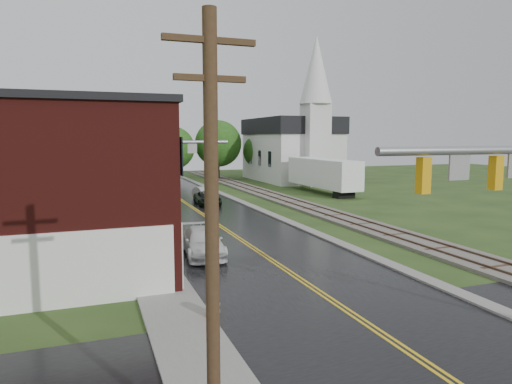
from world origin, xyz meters
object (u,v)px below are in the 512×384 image
utility_pole_c (109,154)px  construction_barrel (213,308)px  sedan_silver (205,194)px  brick_building (10,190)px  pickup_white (203,242)px  utility_pole_b (125,166)px  suv_dark (207,198)px  traffic_signal_far (165,158)px  utility_pole_a (212,233)px  semi_trailer (323,173)px  tree_left_c (35,159)px  church (294,142)px  tree_left_e (90,153)px

utility_pole_c → construction_barrel: 37.38m
utility_pole_c → sedan_silver: bearing=-35.0°
brick_building → pickup_white: brick_building is taller
utility_pole_b → suv_dark: (8.53, 12.34, -4.07)m
construction_barrel → brick_building: bearing=132.8°
traffic_signal_far → utility_pole_a: 27.20m
suv_dark → semi_trailer: (15.20, 4.65, 1.73)m
construction_barrel → sedan_silver: bearing=76.7°
tree_left_c → suv_dark: 16.98m
traffic_signal_far → utility_pole_a: utility_pole_a is taller
church → traffic_signal_far: 35.59m
utility_pole_b → tree_left_e: bearing=94.9°
pickup_white → utility_pole_c: bearing=102.5°
brick_building → utility_pole_c: (5.68, 29.00, 0.57)m
sedan_silver → pickup_white: bearing=-110.9°
traffic_signal_far → tree_left_e: size_ratio=0.90×
utility_pole_b → tree_left_c: size_ratio=1.18×
utility_pole_c → brick_building: bearing=-101.1°
church → traffic_signal_far: church is taller
church → sedan_silver: (-17.71, -16.11, -5.14)m
utility_pole_a → brick_building: bearing=110.7°
utility_pole_c → traffic_signal_far: bearing=-78.9°
utility_pole_c → pickup_white: (3.60, -28.12, -3.98)m
utility_pole_b → pickup_white: size_ratio=1.75×
tree_left_e → construction_barrel: size_ratio=9.20×
tree_left_c → suv_dark: size_ratio=1.64×
tree_left_e → sedan_silver: 14.47m
semi_trailer → construction_barrel: size_ratio=14.62×
tree_left_e → pickup_white: size_ratio=1.59×
pickup_white → suv_dark: bearing=80.2°
brick_building → church: bearing=50.0°
brick_building → tree_left_c: size_ratio=1.87×
tree_left_c → suv_dark: tree_left_c is taller
tree_left_c → suv_dark: bearing=-19.6°
suv_dark → pickup_white: pickup_white is taller
construction_barrel → utility_pole_a: bearing=-104.6°
brick_building → tree_left_c: (-1.36, 24.90, 0.36)m
utility_pole_c → sedan_silver: utility_pole_c is taller
suv_dark → utility_pole_b: bearing=-121.3°
brick_building → church: church is taller
utility_pole_a → pickup_white: size_ratio=1.75×
utility_pole_c → tree_left_c: bearing=-149.8°
utility_pole_b → pickup_white: utility_pole_b is taller
tree_left_c → sedan_silver: bearing=-8.0°
semi_trailer → construction_barrel: semi_trailer is taller
utility_pole_c → tree_left_e: (-2.05, 1.90, 0.09)m
brick_building → construction_barrel: bearing=-47.2°
church → tree_left_e: bearing=-164.8°
brick_building → sedan_silver: (14.77, 22.63, -3.45)m
church → traffic_signal_far: (-23.47, -26.74, -0.86)m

